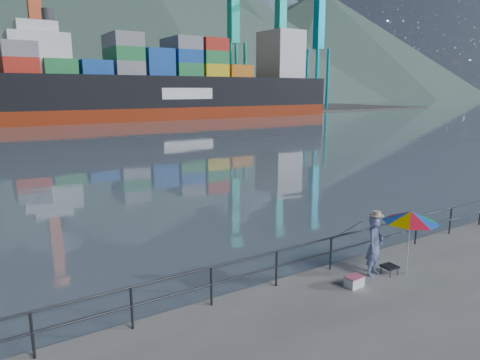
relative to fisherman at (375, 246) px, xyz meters
The scene contains 11 objects.
far_dock 92.58m from the fisherman, 84.92° to the left, with size 200.00×40.00×0.40m, color #514F4C.
guardrail 2.05m from the fisherman, 153.25° to the left, with size 22.00×0.06×1.03m.
mountains 213.08m from the fisherman, 79.86° to the left, with size 600.00×332.80×80.00m.
port_cranes 89.47m from the fisherman, 70.67° to the left, with size 116.00×28.00×38.40m.
container_stacks 97.22m from the fisherman, 71.88° to the left, with size 58.00×5.40×7.80m.
fisherman is the anchor object (origin of this frame).
beach_umbrella 1.29m from the fisherman, 30.27° to the right, with size 1.82×1.82×1.89m.
folding_stool 0.88m from the fisherman, 30.92° to the right, with size 0.43×0.43×0.27m.
cooler_bag 1.31m from the fisherman, 165.94° to the right, with size 0.48×0.32×0.28m, color white.
fishing_rod 1.61m from the fisherman, 80.30° to the left, with size 0.02×0.02×1.97m, color black.
container_ship 74.86m from the fisherman, 69.19° to the left, with size 66.44×11.07×18.10m.
Camera 1 is at (-7.60, -6.89, 5.24)m, focal length 32.00 mm.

